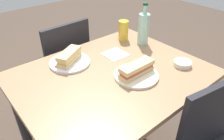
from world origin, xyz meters
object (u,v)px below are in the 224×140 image
(baguette_sandwich_far, at_px, (69,56))
(plate_far, at_px, (70,62))
(water_bottle, at_px, (144,28))
(knife_near, at_px, (128,70))
(knife_far, at_px, (61,60))
(dining_table, at_px, (112,89))
(chair_far, at_px, (64,64))
(plate_near, at_px, (136,75))
(olive_bowl, at_px, (182,64))
(beer_glass, at_px, (123,30))
(baguette_sandwich_near, at_px, (137,69))

(baguette_sandwich_far, bearing_deg, plate_far, 90.00)
(water_bottle, bearing_deg, knife_near, -148.65)
(knife_near, relative_size, knife_far, 1.23)
(dining_table, xyz_separation_m, knife_near, (0.07, -0.06, 0.14))
(chair_far, bearing_deg, water_bottle, -49.14)
(plate_near, distance_m, knife_near, 0.06)
(plate_far, bearing_deg, dining_table, -62.09)
(knife_near, height_order, water_bottle, water_bottle)
(chair_far, relative_size, olive_bowl, 8.28)
(dining_table, xyz_separation_m, olive_bowl, (0.37, -0.21, 0.13))
(knife_near, xyz_separation_m, knife_far, (-0.24, 0.35, 0.00))
(dining_table, distance_m, beer_glass, 0.49)
(plate_far, height_order, beer_glass, beer_glass)
(water_bottle, bearing_deg, baguette_sandwich_far, 169.88)
(plate_near, bearing_deg, knife_far, 121.66)
(baguette_sandwich_near, relative_size, baguette_sandwich_far, 1.09)
(baguette_sandwich_far, relative_size, knife_far, 1.33)
(plate_near, relative_size, plate_far, 1.00)
(knife_far, relative_size, water_bottle, 0.50)
(beer_glass, bearing_deg, dining_table, -140.66)
(knife_far, bearing_deg, knife_near, -55.74)
(water_bottle, distance_m, beer_glass, 0.16)
(dining_table, height_order, beer_glass, beer_glass)
(baguette_sandwich_near, bearing_deg, olive_bowl, -18.43)
(baguette_sandwich_far, bearing_deg, knife_near, -56.82)
(baguette_sandwich_near, xyz_separation_m, knife_near, (-0.01, 0.06, -0.03))
(knife_far, xyz_separation_m, water_bottle, (0.58, -0.14, 0.10))
(dining_table, xyz_separation_m, baguette_sandwich_far, (-0.13, 0.25, 0.17))
(knife_near, height_order, olive_bowl, olive_bowl)
(knife_near, distance_m, beer_glass, 0.45)
(plate_near, xyz_separation_m, knife_near, (-0.01, 0.06, 0.01))
(beer_glass, xyz_separation_m, olive_bowl, (0.02, -0.50, -0.06))
(chair_far, height_order, olive_bowl, chair_far)
(dining_table, distance_m, knife_near, 0.16)
(chair_far, xyz_separation_m, baguette_sandwich_near, (0.08, -0.73, 0.28))
(dining_table, distance_m, chair_far, 0.63)
(plate_far, bearing_deg, knife_far, 131.40)
(plate_near, height_order, knife_near, knife_near)
(baguette_sandwich_near, bearing_deg, plate_near, -90.00)
(chair_far, xyz_separation_m, plate_far, (-0.13, -0.37, 0.24))
(baguette_sandwich_near, distance_m, beer_glass, 0.48)
(water_bottle, bearing_deg, baguette_sandwich_near, -141.38)
(baguette_sandwich_far, xyz_separation_m, knife_far, (-0.04, 0.04, -0.03))
(baguette_sandwich_near, xyz_separation_m, water_bottle, (0.33, 0.26, 0.07))
(water_bottle, bearing_deg, knife_far, 166.56)
(knife_near, bearing_deg, olive_bowl, -26.64)
(knife_near, relative_size, beer_glass, 1.25)
(beer_glass, bearing_deg, baguette_sandwich_near, -123.94)
(chair_far, relative_size, knife_far, 5.97)
(chair_far, height_order, beer_glass, beer_glass)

